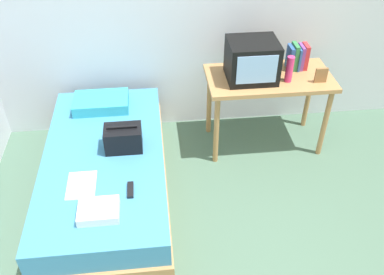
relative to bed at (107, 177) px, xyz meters
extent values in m
plane|color=#4C6B56|center=(0.86, -0.86, -0.25)|extent=(8.00, 8.00, 0.00)
cube|color=silver|center=(0.86, 1.14, 1.05)|extent=(5.20, 0.10, 2.60)
cube|color=#B27F4C|center=(0.00, 0.00, -0.10)|extent=(1.00, 2.00, 0.31)
cube|color=teal|center=(0.00, 0.00, 0.16)|extent=(0.97, 1.94, 0.21)
cube|color=#B27F4C|center=(1.52, 0.64, 0.50)|extent=(1.16, 0.60, 0.04)
cylinder|color=#B27F4C|center=(1.00, 0.40, 0.11)|extent=(0.05, 0.05, 0.73)
cylinder|color=#B27F4C|center=(2.04, 0.40, 0.11)|extent=(0.05, 0.05, 0.73)
cylinder|color=#B27F4C|center=(1.00, 0.88, 0.11)|extent=(0.05, 0.05, 0.73)
cylinder|color=#B27F4C|center=(2.04, 0.88, 0.11)|extent=(0.05, 0.05, 0.73)
cube|color=black|center=(1.33, 0.63, 0.70)|extent=(0.44, 0.38, 0.36)
cube|color=#8CB2E0|center=(1.33, 0.44, 0.71)|extent=(0.35, 0.01, 0.26)
cylinder|color=#E53372|center=(1.66, 0.54, 0.64)|extent=(0.07, 0.07, 0.24)
cube|color=#2D5699|center=(1.73, 0.77, 0.63)|extent=(0.04, 0.15, 0.23)
cube|color=#337F47|center=(1.77, 0.77, 0.64)|extent=(0.04, 0.15, 0.25)
cube|color=#2D5699|center=(1.80, 0.77, 0.63)|extent=(0.02, 0.17, 0.22)
cube|color=#7A3D89|center=(1.83, 0.77, 0.63)|extent=(0.03, 0.14, 0.23)
cube|color=#B72D33|center=(1.87, 0.77, 0.64)|extent=(0.04, 0.13, 0.24)
cube|color=olive|center=(1.94, 0.49, 0.59)|extent=(0.11, 0.02, 0.14)
cube|color=#33A8B7|center=(-0.05, 0.68, 0.31)|extent=(0.50, 0.33, 0.10)
cube|color=black|center=(0.17, 0.06, 0.36)|extent=(0.30, 0.20, 0.20)
cylinder|color=black|center=(0.17, 0.06, 0.48)|extent=(0.24, 0.02, 0.02)
cube|color=white|center=(-0.14, -0.35, 0.27)|extent=(0.21, 0.29, 0.01)
cube|color=black|center=(0.22, -0.45, 0.27)|extent=(0.04, 0.16, 0.02)
cube|color=white|center=(0.01, -0.65, 0.30)|extent=(0.28, 0.22, 0.07)
camera|label=1|loc=(0.44, -2.68, 2.49)|focal=39.68mm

